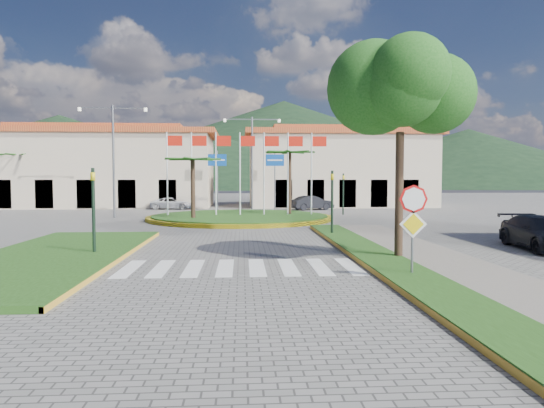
{
  "coord_description": "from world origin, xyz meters",
  "views": [
    {
      "loc": [
        0.13,
        -11.23,
        2.83
      ],
      "look_at": [
        1.33,
        8.0,
        1.8
      ],
      "focal_mm": 32.0,
      "sensor_mm": 36.0,
      "label": 1
    }
  ],
  "objects": [
    {
      "name": "sidewalk_right",
      "position": [
        6.0,
        2.0,
        0.07
      ],
      "size": [
        4.0,
        28.0,
        0.15
      ],
      "primitive_type": "cube",
      "color": "gray",
      "rests_on": "ground"
    },
    {
      "name": "stop_sign",
      "position": [
        4.9,
        1.96,
        1.79
      ],
      "size": [
        0.8,
        0.11,
        2.65
      ],
      "color": "slate",
      "rests_on": "ground"
    },
    {
      "name": "ground",
      "position": [
        0.0,
        0.0,
        0.0
      ],
      "size": [
        160.0,
        160.0,
        0.0
      ],
      "primitive_type": "plane",
      "color": "slate",
      "rests_on": "ground"
    },
    {
      "name": "traffic_light_left",
      "position": [
        -5.2,
        6.5,
        1.94
      ],
      "size": [
        0.15,
        0.18,
        3.2
      ],
      "color": "black",
      "rests_on": "ground"
    },
    {
      "name": "crosswalk",
      "position": [
        0.0,
        4.0,
        0.01
      ],
      "size": [
        8.0,
        3.0,
        0.01
      ],
      "primitive_type": "cube",
      "color": "silver",
      "rests_on": "ground"
    },
    {
      "name": "white_van",
      "position": [
        -6.25,
        33.33,
        0.53
      ],
      "size": [
        3.83,
        1.78,
        1.06
      ],
      "primitive_type": "imported",
      "rotation": [
        0.0,
        0.0,
        1.57
      ],
      "color": "silver",
      "rests_on": "ground"
    },
    {
      "name": "median_left",
      "position": [
        -6.5,
        6.0,
        0.09
      ],
      "size": [
        5.0,
        14.0,
        0.18
      ],
      "primitive_type": "cube",
      "color": "#214413",
      "rests_on": "ground"
    },
    {
      "name": "hill_far_mid",
      "position": [
        15.0,
        160.0,
        15.0
      ],
      "size": [
        180.0,
        180.0,
        30.0
      ],
      "primitive_type": "cone",
      "color": "black",
      "rests_on": "ground"
    },
    {
      "name": "traffic_light_far",
      "position": [
        8.0,
        26.0,
        1.94
      ],
      "size": [
        0.18,
        0.15,
        3.2
      ],
      "color": "black",
      "rests_on": "ground"
    },
    {
      "name": "deciduous_tree",
      "position": [
        5.5,
        5.0,
        5.18
      ],
      "size": [
        3.6,
        3.6,
        6.8
      ],
      "color": "black",
      "rests_on": "ground"
    },
    {
      "name": "street_lamp_centre",
      "position": [
        1.0,
        30.0,
        4.5
      ],
      "size": [
        4.8,
        0.16,
        8.0
      ],
      "color": "slate",
      "rests_on": "ground"
    },
    {
      "name": "building_right",
      "position": [
        10.0,
        38.0,
        3.9
      ],
      "size": [
        19.08,
        9.54,
        8.05
      ],
      "color": "beige",
      "rests_on": "ground"
    },
    {
      "name": "verge_right",
      "position": [
        4.8,
        2.0,
        0.09
      ],
      "size": [
        1.6,
        28.0,
        0.18
      ],
      "primitive_type": "cube",
      "color": "#214413",
      "rests_on": "ground"
    },
    {
      "name": "direction_sign_west",
      "position": [
        -2.0,
        30.97,
        3.53
      ],
      "size": [
        1.6,
        0.14,
        5.2
      ],
      "color": "slate",
      "rests_on": "ground"
    },
    {
      "name": "hill_near_back",
      "position": [
        -10.0,
        130.0,
        8.0
      ],
      "size": [
        110.0,
        110.0,
        16.0
      ],
      "primitive_type": "cone",
      "color": "black",
      "rests_on": "ground"
    },
    {
      "name": "car_side_right",
      "position": [
        12.0,
        7.25,
        0.66
      ],
      "size": [
        2.35,
        4.74,
        1.32
      ],
      "primitive_type": "imported",
      "rotation": [
        0.0,
        0.0,
        -0.11
      ],
      "color": "black",
      "rests_on": "ground"
    },
    {
      "name": "building_left",
      "position": [
        -14.0,
        38.0,
        3.9
      ],
      "size": [
        23.32,
        9.54,
        8.05
      ],
      "color": "beige",
      "rests_on": "ground"
    },
    {
      "name": "car_dark_a",
      "position": [
        -6.62,
        35.45,
        0.56
      ],
      "size": [
        3.47,
        1.84,
        1.12
      ],
      "primitive_type": "imported",
      "rotation": [
        0.0,
        0.0,
        1.73
      ],
      "color": "black",
      "rests_on": "ground"
    },
    {
      "name": "street_lamp_west",
      "position": [
        -9.0,
        24.0,
        4.5
      ],
      "size": [
        4.8,
        0.16,
        8.0
      ],
      "color": "slate",
      "rests_on": "ground"
    },
    {
      "name": "hill_far_west",
      "position": [
        -55.0,
        140.0,
        11.0
      ],
      "size": [
        140.0,
        140.0,
        22.0
      ],
      "primitive_type": "cone",
      "color": "black",
      "rests_on": "ground"
    },
    {
      "name": "roundabout_island",
      "position": [
        0.0,
        22.0,
        0.18
      ],
      "size": [
        12.7,
        12.7,
        6.0
      ],
      "color": "yellow",
      "rests_on": "ground"
    },
    {
      "name": "hill_far_east",
      "position": [
        70.0,
        135.0,
        9.0
      ],
      "size": [
        120.0,
        120.0,
        18.0
      ],
      "primitive_type": "cone",
      "color": "black",
      "rests_on": "ground"
    },
    {
      "name": "traffic_light_right",
      "position": [
        4.5,
        12.0,
        1.94
      ],
      "size": [
        0.15,
        0.18,
        3.2
      ],
      "color": "black",
      "rests_on": "ground"
    },
    {
      "name": "car_dark_b",
      "position": [
        6.37,
        31.61,
        0.63
      ],
      "size": [
        4.05,
        2.53,
        1.26
      ],
      "primitive_type": "imported",
      "rotation": [
        0.0,
        0.0,
        1.91
      ],
      "color": "black",
      "rests_on": "ground"
    },
    {
      "name": "direction_sign_east",
      "position": [
        3.0,
        30.97,
        3.53
      ],
      "size": [
        1.6,
        0.14,
        5.2
      ],
      "color": "slate",
      "rests_on": "ground"
    }
  ]
}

